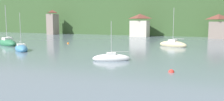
{
  "coord_description": "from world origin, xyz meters",
  "views": [
    {
      "loc": [
        11.65,
        13.58,
        5.08
      ],
      "look_at": [
        0.0,
        39.89,
        1.55
      ],
      "focal_mm": 36.83,
      "sensor_mm": 36.0,
      "label": 1
    }
  ],
  "objects_px": {
    "shore_building_central": "(218,27)",
    "mooring_buoy_mid": "(171,72)",
    "shore_building_west": "(53,23)",
    "shore_building_westcentral": "(140,26)",
    "sailboat_mid_6": "(21,48)",
    "mooring_buoy_near": "(68,44)",
    "sailboat_far_2": "(173,44)",
    "sailboat_mid_1": "(111,58)",
    "sailboat_far_0": "(7,43)"
  },
  "relations": [
    {
      "from": "shore_building_central",
      "to": "mooring_buoy_near",
      "type": "xyz_separation_m",
      "value": [
        -33.16,
        -33.83,
        -3.72
      ]
    },
    {
      "from": "sailboat_mid_1",
      "to": "sailboat_far_2",
      "type": "xyz_separation_m",
      "value": [
        4.61,
        21.69,
        0.12
      ]
    },
    {
      "from": "shore_building_westcentral",
      "to": "sailboat_mid_1",
      "type": "height_order",
      "value": "shore_building_westcentral"
    },
    {
      "from": "shore_building_west",
      "to": "sailboat_mid_6",
      "type": "relative_size",
      "value": 1.43
    },
    {
      "from": "shore_building_west",
      "to": "sailboat_mid_1",
      "type": "xyz_separation_m",
      "value": [
        50.48,
        -51.83,
        -4.7
      ]
    },
    {
      "from": "shore_building_west",
      "to": "sailboat_far_2",
      "type": "height_order",
      "value": "shore_building_west"
    },
    {
      "from": "sailboat_far_2",
      "to": "sailboat_mid_6",
      "type": "height_order",
      "value": "sailboat_far_2"
    },
    {
      "from": "shore_building_westcentral",
      "to": "mooring_buoy_mid",
      "type": "relative_size",
      "value": 13.59
    },
    {
      "from": "sailboat_far_2",
      "to": "sailboat_mid_1",
      "type": "bearing_deg",
      "value": 96.99
    },
    {
      "from": "shore_building_westcentral",
      "to": "sailboat_far_2",
      "type": "bearing_deg",
      "value": -61.38
    },
    {
      "from": "shore_building_west",
      "to": "sailboat_far_0",
      "type": "distance_m",
      "value": 47.13
    },
    {
      "from": "shore_building_west",
      "to": "sailboat_mid_1",
      "type": "bearing_deg",
      "value": -45.76
    },
    {
      "from": "shore_building_west",
      "to": "mooring_buoy_near",
      "type": "xyz_separation_m",
      "value": [
        30.89,
        -33.55,
        -5.01
      ]
    },
    {
      "from": "shore_building_westcentral",
      "to": "sailboat_far_2",
      "type": "distance_m",
      "value": 34.94
    },
    {
      "from": "sailboat_mid_6",
      "to": "sailboat_far_2",
      "type": "bearing_deg",
      "value": 74.96
    },
    {
      "from": "sailboat_far_0",
      "to": "mooring_buoy_near",
      "type": "distance_m",
      "value": 13.49
    },
    {
      "from": "shore_building_westcentral",
      "to": "mooring_buoy_mid",
      "type": "bearing_deg",
      "value": -69.86
    },
    {
      "from": "shore_building_westcentral",
      "to": "shore_building_central",
      "type": "bearing_deg",
      "value": -0.19
    },
    {
      "from": "sailboat_far_2",
      "to": "mooring_buoy_mid",
      "type": "height_order",
      "value": "sailboat_far_2"
    },
    {
      "from": "sailboat_far_2",
      "to": "sailboat_mid_6",
      "type": "xyz_separation_m",
      "value": [
        -23.8,
        -18.54,
        -0.04
      ]
    },
    {
      "from": "sailboat_far_0",
      "to": "mooring_buoy_mid",
      "type": "xyz_separation_m",
      "value": [
        38.58,
        -13.86,
        -0.49
      ]
    },
    {
      "from": "shore_building_west",
      "to": "shore_building_westcentral",
      "type": "distance_m",
      "value": 38.45
    },
    {
      "from": "shore_building_west",
      "to": "mooring_buoy_near",
      "type": "distance_m",
      "value": 45.88
    },
    {
      "from": "shore_building_central",
      "to": "mooring_buoy_near",
      "type": "distance_m",
      "value": 47.52
    },
    {
      "from": "shore_building_central",
      "to": "mooring_buoy_mid",
      "type": "distance_m",
      "value": 56.66
    },
    {
      "from": "mooring_buoy_near",
      "to": "sailboat_far_2",
      "type": "bearing_deg",
      "value": 8.0
    },
    {
      "from": "mooring_buoy_near",
      "to": "mooring_buoy_mid",
      "type": "xyz_separation_m",
      "value": [
        28.22,
        -22.49,
        0.0
      ]
    },
    {
      "from": "shore_building_central",
      "to": "sailboat_mid_6",
      "type": "relative_size",
      "value": 1.07
    },
    {
      "from": "shore_building_west",
      "to": "shore_building_westcentral",
      "type": "xyz_separation_m",
      "value": [
        38.43,
        0.37,
        -1.07
      ]
    },
    {
      "from": "shore_building_west",
      "to": "shore_building_westcentral",
      "type": "height_order",
      "value": "shore_building_west"
    },
    {
      "from": "sailboat_mid_1",
      "to": "shore_building_westcentral",
      "type": "bearing_deg",
      "value": -103.76
    },
    {
      "from": "mooring_buoy_near",
      "to": "mooring_buoy_mid",
      "type": "relative_size",
      "value": 0.88
    },
    {
      "from": "shore_building_central",
      "to": "mooring_buoy_near",
      "type": "bearing_deg",
      "value": -134.42
    },
    {
      "from": "mooring_buoy_near",
      "to": "sailboat_mid_6",
      "type": "bearing_deg",
      "value": -88.49
    },
    {
      "from": "sailboat_far_2",
      "to": "mooring_buoy_mid",
      "type": "xyz_separation_m",
      "value": [
        4.03,
        -25.89,
        -0.43
      ]
    },
    {
      "from": "shore_building_westcentral",
      "to": "mooring_buoy_mid",
      "type": "distance_m",
      "value": 60.21
    },
    {
      "from": "sailboat_mid_1",
      "to": "shore_building_central",
      "type": "bearing_deg",
      "value": -131.35
    },
    {
      "from": "sailboat_far_2",
      "to": "mooring_buoy_mid",
      "type": "distance_m",
      "value": 26.21
    },
    {
      "from": "sailboat_mid_6",
      "to": "sailboat_far_0",
      "type": "bearing_deg",
      "value": -174.1
    },
    {
      "from": "sailboat_far_0",
      "to": "shore_building_central",
      "type": "bearing_deg",
      "value": -111.6
    },
    {
      "from": "sailboat_mid_6",
      "to": "shore_building_westcentral",
      "type": "bearing_deg",
      "value": 118.76
    },
    {
      "from": "shore_building_west",
      "to": "mooring_buoy_mid",
      "type": "distance_m",
      "value": 81.6
    },
    {
      "from": "mooring_buoy_near",
      "to": "sailboat_far_0",
      "type": "bearing_deg",
      "value": -140.18
    },
    {
      "from": "shore_building_central",
      "to": "sailboat_far_2",
      "type": "relative_size",
      "value": 0.89
    },
    {
      "from": "mooring_buoy_near",
      "to": "shore_building_westcentral",
      "type": "bearing_deg",
      "value": 77.47
    },
    {
      "from": "sailboat_far_2",
      "to": "mooring_buoy_near",
      "type": "relative_size",
      "value": 16.31
    },
    {
      "from": "sailboat_far_0",
      "to": "mooring_buoy_mid",
      "type": "bearing_deg",
      "value": -175.66
    },
    {
      "from": "shore_building_west",
      "to": "shore_building_westcentral",
      "type": "bearing_deg",
      "value": 0.56
    },
    {
      "from": "sailboat_mid_6",
      "to": "mooring_buoy_near",
      "type": "bearing_deg",
      "value": 128.55
    },
    {
      "from": "shore_building_central",
      "to": "sailboat_mid_6",
      "type": "xyz_separation_m",
      "value": [
        -32.76,
        -48.97,
        -3.32
      ]
    }
  ]
}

